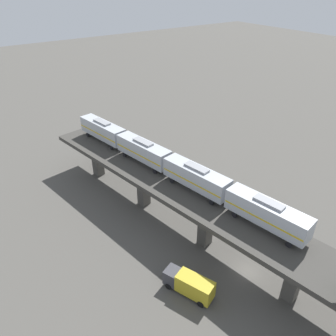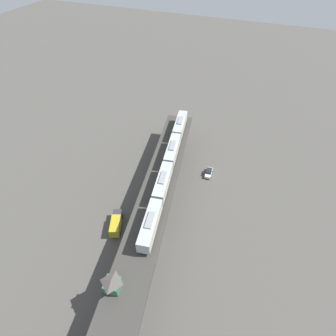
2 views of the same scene
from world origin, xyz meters
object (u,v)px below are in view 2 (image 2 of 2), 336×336
at_px(signal_hut, 112,284).
at_px(street_car_white, 209,172).
at_px(subway_train, 168,165).
at_px(delivery_truck, 116,223).

xyz_separation_m(signal_hut, street_car_white, (-7.40, -43.50, -8.95)).
bearing_deg(subway_train, street_car_white, -129.67).
distance_m(signal_hut, delivery_truck, 20.45).
bearing_deg(delivery_truck, street_car_white, -121.91).
xyz_separation_m(street_car_white, delivery_truck, (17.07, 27.41, 0.82)).
bearing_deg(street_car_white, signal_hut, 80.34).
relative_size(street_car_white, delivery_truck, 0.60).
distance_m(signal_hut, street_car_white, 45.02).
bearing_deg(subway_train, signal_hut, 93.24).
bearing_deg(signal_hut, subway_train, -86.76).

